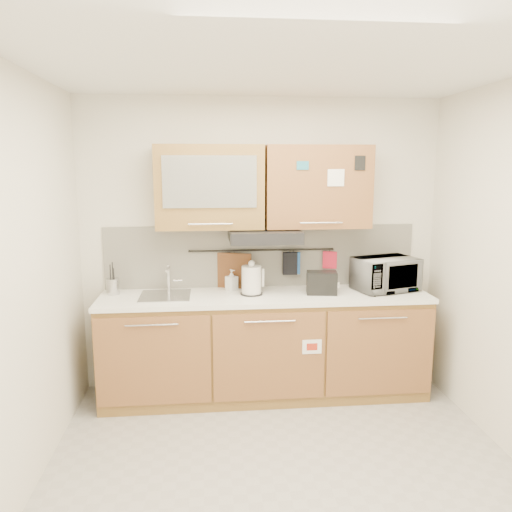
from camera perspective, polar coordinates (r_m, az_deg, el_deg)
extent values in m
plane|color=#9E9993|center=(3.59, 3.39, -23.74)|extent=(3.20, 3.20, 0.00)
plane|color=white|center=(3.03, 3.95, 21.50)|extent=(3.20, 3.20, 0.00)
plane|color=silver|center=(4.52, 0.62, 1.27)|extent=(3.20, 0.00, 3.20)
plane|color=silver|center=(3.22, -25.76, -3.46)|extent=(0.00, 3.00, 3.00)
cube|color=olive|center=(4.45, 1.02, -10.34)|extent=(2.80, 0.60, 0.88)
cube|color=black|center=(4.60, 1.01, -14.89)|extent=(2.80, 0.54, 0.10)
cube|color=#996436|center=(4.15, -11.65, -11.70)|extent=(0.91, 0.02, 0.74)
cylinder|color=silver|center=(4.02, -11.85, -7.73)|extent=(0.41, 0.01, 0.01)
cube|color=#996436|center=(4.15, 1.53, -11.47)|extent=(0.91, 0.02, 0.74)
cylinder|color=silver|center=(4.02, 1.59, -7.49)|extent=(0.41, 0.01, 0.01)
cube|color=#996436|center=(4.36, 14.01, -10.70)|extent=(0.91, 0.02, 0.74)
cylinder|color=silver|center=(4.24, 14.31, -6.89)|extent=(0.41, 0.01, 0.01)
cube|color=white|center=(4.30, 1.06, -4.65)|extent=(2.82, 0.62, 0.04)
cube|color=silver|center=(4.52, 0.64, 0.00)|extent=(2.80, 0.02, 0.56)
cube|color=olive|center=(4.27, -5.32, 7.85)|extent=(0.90, 0.35, 0.70)
cube|color=silver|center=(4.08, -5.32, 8.44)|extent=(0.76, 0.02, 0.42)
cube|color=#996436|center=(4.37, 6.95, 7.87)|extent=(0.90, 0.35, 0.70)
cube|color=white|center=(4.22, 9.12, 8.82)|extent=(0.14, 0.00, 0.14)
cube|color=black|center=(4.26, 0.99, 2.34)|extent=(0.60, 0.46, 0.10)
cube|color=silver|center=(4.30, -10.33, -4.63)|extent=(0.42, 0.40, 0.03)
cylinder|color=silver|center=(4.42, -9.96, -2.53)|extent=(0.03, 0.03, 0.24)
cylinder|color=silver|center=(4.32, -10.08, -1.47)|extent=(0.02, 0.18, 0.02)
cylinder|color=black|center=(4.48, 0.69, 0.67)|extent=(1.30, 0.02, 0.02)
cylinder|color=#B0B0B4|center=(4.45, -16.02, -3.35)|extent=(0.13, 0.13, 0.14)
cylinder|color=black|center=(4.45, -16.27, -2.57)|extent=(0.01, 0.01, 0.26)
cylinder|color=black|center=(4.43, -15.91, -2.81)|extent=(0.01, 0.01, 0.23)
cylinder|color=black|center=(4.46, -16.02, -2.43)|extent=(0.01, 0.01, 0.28)
cylinder|color=black|center=(4.43, -16.26, -3.00)|extent=(0.01, 0.01, 0.20)
cylinder|color=silver|center=(4.26, -0.52, -2.79)|extent=(0.22, 0.22, 0.25)
sphere|color=silver|center=(4.23, -0.52, -0.88)|extent=(0.06, 0.06, 0.06)
cube|color=silver|center=(4.31, 0.71, -2.49)|extent=(0.03, 0.04, 0.16)
cylinder|color=black|center=(4.29, -0.52, -4.30)|extent=(0.19, 0.19, 0.01)
cube|color=black|center=(4.32, 7.52, -3.06)|extent=(0.27, 0.19, 0.19)
cube|color=black|center=(4.30, 6.94, -1.90)|extent=(0.09, 0.12, 0.01)
cube|color=black|center=(4.31, 8.16, -1.91)|extent=(0.09, 0.12, 0.01)
imported|color=#999999|center=(4.55, 14.57, -2.02)|extent=(0.61, 0.50, 0.29)
imported|color=#999999|center=(4.42, -2.81, -2.74)|extent=(0.12, 0.12, 0.19)
cube|color=brown|center=(4.48, -2.49, -2.08)|extent=(0.30, 0.12, 0.38)
cube|color=#1E4A8D|center=(4.52, 4.31, -0.80)|extent=(0.12, 0.05, 0.20)
cube|color=black|center=(4.52, 3.91, -0.85)|extent=(0.13, 0.05, 0.21)
cube|color=red|center=(4.59, 8.43, -0.45)|extent=(0.13, 0.06, 0.16)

